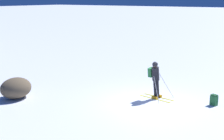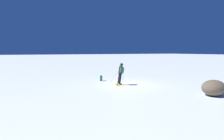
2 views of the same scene
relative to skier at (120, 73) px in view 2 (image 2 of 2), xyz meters
The scene contains 4 objects.
ground_plane 1.24m from the skier, behind, with size 300.00×300.00×0.00m, color white.
skier is the anchor object (origin of this frame).
spare_backpack 2.83m from the skier, 75.38° to the right, with size 0.31×0.36×0.50m.
exposed_boulder_0 6.73m from the skier, 123.51° to the left, with size 1.56×1.32×1.01m, color brown.
Camera 2 is at (7.41, 12.72, 2.80)m, focal length 28.00 mm.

